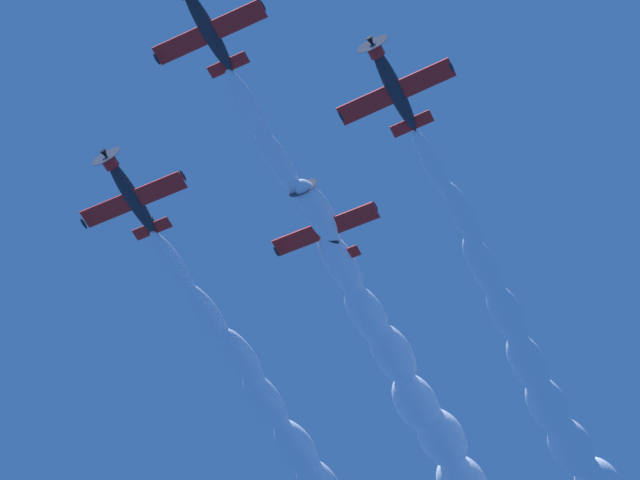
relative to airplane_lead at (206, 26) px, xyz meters
The scene contains 6 objects.
airplane_lead is the anchor object (origin of this frame).
airplane_left_wingman 12.93m from the airplane_lead, 114.83° to the right, with size 7.98×7.22×2.22m.
airplane_right_wingman 12.98m from the airplane_lead, 13.12° to the right, with size 7.96×7.24×2.39m.
airplane_slot_tail 16.69m from the airplane_lead, 67.12° to the right, with size 7.97×7.23×2.36m.
smoke_trail_lead 32.09m from the airplane_lead, 65.90° to the right, with size 20.32×41.08×4.47m.
smoke_trail_left_wingman 41.68m from the airplane_lead, 79.38° to the right, with size 20.19×41.08×4.19m.
Camera 1 is at (-28.04, 10.28, 1.61)m, focal length 65.28 mm.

